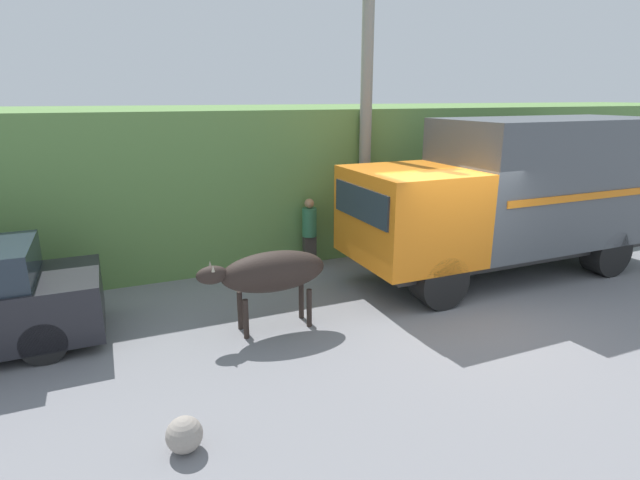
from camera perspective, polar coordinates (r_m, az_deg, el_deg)
name	(u,v)px	position (r m, az deg, el deg)	size (l,w,h in m)	color
ground_plane	(463,311)	(9.62, 16.05, -7.82)	(60.00, 60.00, 0.00)	gray
hillside_embankment	(315,167)	(15.06, -0.61, 8.34)	(32.00, 6.66, 3.51)	#608C47
building_backdrop	(229,192)	(12.39, -10.38, 5.42)	(4.69, 2.70, 3.08)	#99ADB7
cargo_truck	(518,192)	(11.57, 21.73, 5.12)	(7.14, 2.42, 3.35)	#2D2D2D
brown_cow	(271,273)	(8.28, -5.64, -3.72)	(2.16, 0.68, 1.35)	#2D231E
pedestrian_on_hill	(309,230)	(11.28, -1.22, 1.13)	(0.34, 0.34, 1.61)	#38332D
utility_pole	(366,110)	(11.69, 5.27, 14.60)	(0.90, 0.27, 6.81)	gray
roadside_rock	(184,435)	(6.11, -15.25, -20.67)	(0.41, 0.41, 0.41)	gray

